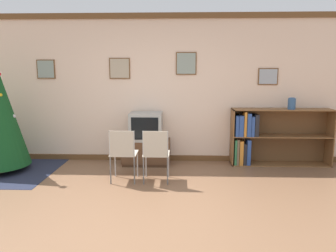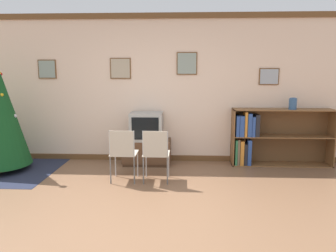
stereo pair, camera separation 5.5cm
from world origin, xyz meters
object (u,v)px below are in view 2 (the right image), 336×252
at_px(television, 147,126).
at_px(bookshelf, 264,137).
at_px(tv_console, 147,152).
at_px(folding_chair_right, 156,152).
at_px(folding_chair_left, 123,152).
at_px(vase, 293,104).

xyz_separation_m(television, bookshelf, (2.11, 0.07, -0.19)).
height_order(tv_console, folding_chair_right, folding_chair_right).
relative_size(television, folding_chair_left, 0.70).
bearing_deg(tv_console, television, -90.00).
height_order(tv_console, television, television).
bearing_deg(folding_chair_left, television, 75.85).
xyz_separation_m(television, folding_chair_left, (-0.25, -0.99, -0.23)).
bearing_deg(folding_chair_left, bookshelf, 24.20).
height_order(bookshelf, vase, vase).
distance_m(folding_chair_right, vase, 2.61).
height_order(folding_chair_left, folding_chair_right, same).
height_order(television, vase, vase).
height_order(tv_console, bookshelf, bookshelf).
distance_m(television, folding_chair_left, 1.04).
bearing_deg(television, vase, 0.41).
distance_m(bookshelf, vase, 0.77).
relative_size(folding_chair_right, bookshelf, 0.46).
distance_m(folding_chair_left, folding_chair_right, 0.50).
bearing_deg(folding_chair_right, television, 104.15).
distance_m(tv_console, folding_chair_right, 1.05).
height_order(television, bookshelf, bookshelf).
relative_size(folding_chair_left, bookshelf, 0.46).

